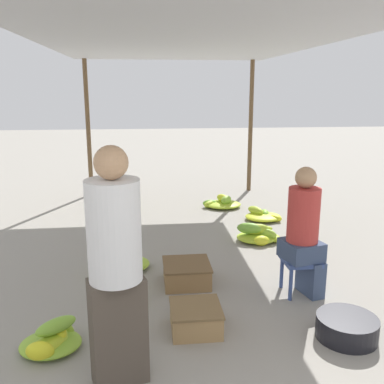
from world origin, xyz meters
TOP-DOWN VIEW (x-y plane):
  - canopy_post_back_left at (-1.53, 6.37)m, footprint 0.08×0.08m
  - canopy_post_back_right at (1.53, 6.37)m, footprint 0.08×0.08m
  - canopy_tarp at (0.00, 3.33)m, footprint 3.45×6.47m
  - vendor_foreground at (-0.70, 0.90)m, footprint 0.43×0.43m
  - stool at (0.97, 2.02)m, footprint 0.34×0.34m
  - vendor_seated at (0.99, 2.02)m, footprint 0.41×0.41m
  - basin_black at (1.08, 1.23)m, footprint 0.49×0.49m
  - banana_pile_left_0 at (-0.79, 2.08)m, footprint 0.41×0.41m
  - banana_pile_left_1 at (-1.06, 5.29)m, footprint 0.67×0.51m
  - banana_pile_left_2 at (-0.79, 2.77)m, footprint 0.60×0.59m
  - banana_pile_left_3 at (-1.24, 1.32)m, footprint 0.47×0.51m
  - banana_pile_right_0 at (0.77, 5.19)m, footprint 0.67×0.52m
  - banana_pile_right_1 at (0.95, 3.49)m, footprint 0.60×0.49m
  - banana_pile_right_2 at (1.27, 4.43)m, footprint 0.55×0.49m
  - crate_near at (-0.11, 1.48)m, footprint 0.42×0.42m
  - crate_mid at (-0.10, 2.36)m, footprint 0.48×0.48m

SIDE VIEW (x-z plane):
  - banana_pile_right_2 at x=1.27m, z-range -0.03..0.16m
  - banana_pile_left_0 at x=-0.79m, z-range -0.02..0.16m
  - banana_pile_right_0 at x=0.77m, z-range -0.04..0.18m
  - banana_pile_left_3 at x=-1.24m, z-range -0.04..0.21m
  - banana_pile_left_2 at x=-0.79m, z-range -0.06..0.23m
  - basin_black at x=1.08m, z-range 0.00..0.18m
  - banana_pile_left_1 at x=-1.06m, z-range -0.09..0.28m
  - banana_pile_right_1 at x=0.95m, z-range -0.03..0.22m
  - crate_near at x=-0.11m, z-range 0.00..0.21m
  - crate_mid at x=-0.10m, z-range 0.00..0.22m
  - stool at x=0.97m, z-range 0.11..0.47m
  - vendor_seated at x=0.99m, z-range 0.02..1.28m
  - vendor_foreground at x=-0.70m, z-range 0.03..1.66m
  - canopy_post_back_left at x=-1.53m, z-range 0.00..2.48m
  - canopy_post_back_right at x=1.53m, z-range 0.00..2.48m
  - canopy_tarp at x=0.00m, z-range 2.48..2.52m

